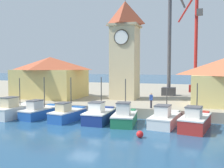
% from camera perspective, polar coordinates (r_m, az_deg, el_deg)
% --- Properties ---
extents(ground_plane, '(300.00, 300.00, 0.00)m').
position_cam_1_polar(ground_plane, '(23.82, -6.24, -9.70)').
color(ground_plane, navy).
extents(quay_wharf, '(120.00, 40.00, 1.10)m').
position_cam_1_polar(quay_wharf, '(48.31, 6.76, -2.11)').
color(quay_wharf, '#9E937F').
rests_on(quay_wharf, ground).
extents(fishing_boat_far_left, '(2.39, 5.34, 4.26)m').
position_cam_1_polar(fishing_boat_far_left, '(30.71, -20.28, -5.32)').
color(fishing_boat_far_left, silver).
rests_on(fishing_boat_far_left, ground).
extents(fishing_boat_left_outer, '(2.48, 5.25, 4.39)m').
position_cam_1_polar(fishing_boat_left_outer, '(29.73, -15.34, -5.74)').
color(fishing_boat_left_outer, '#2356A8').
rests_on(fishing_boat_left_outer, ground).
extents(fishing_boat_left_inner, '(2.42, 4.71, 4.43)m').
position_cam_1_polar(fishing_boat_left_inner, '(27.44, -9.62, -6.45)').
color(fishing_boat_left_inner, '#2356A8').
rests_on(fishing_boat_left_inner, ground).
extents(fishing_boat_mid_left, '(2.33, 4.65, 4.48)m').
position_cam_1_polar(fishing_boat_mid_left, '(26.28, -2.80, -6.74)').
color(fishing_boat_mid_left, navy).
rests_on(fishing_boat_mid_left, ground).
extents(fishing_boat_center, '(2.60, 4.62, 4.35)m').
position_cam_1_polar(fishing_boat_center, '(25.31, 2.73, -7.17)').
color(fishing_boat_center, '#237A4C').
rests_on(fishing_boat_center, ground).
extents(fishing_boat_mid_right, '(2.68, 5.15, 3.43)m').
position_cam_1_polar(fishing_boat_mid_right, '(25.25, 11.40, -7.38)').
color(fishing_boat_mid_right, silver).
rests_on(fishing_boat_mid_right, ground).
extents(fishing_boat_right_inner, '(2.86, 5.18, 4.06)m').
position_cam_1_polar(fishing_boat_right_inner, '(24.42, 17.65, -7.69)').
color(fishing_boat_right_inner, '#AD2823').
rests_on(fishing_boat_right_inner, ground).
extents(clock_tower, '(3.93, 3.93, 14.85)m').
position_cam_1_polar(clock_tower, '(36.01, 2.83, 7.91)').
color(clock_tower, beige).
rests_on(clock_tower, quay_wharf).
extents(warehouse_left, '(9.38, 7.39, 5.80)m').
position_cam_1_polar(warehouse_left, '(38.76, -13.27, 1.55)').
color(warehouse_left, tan).
rests_on(warehouse_left, quay_wharf).
extents(port_crane_near, '(2.88, 10.34, 18.18)m').
position_cam_1_polar(port_crane_near, '(41.49, 12.49, 7.32)').
color(port_crane_near, '#353539').
rests_on(port_crane_near, quay_wharf).
extents(port_crane_far, '(4.77, 10.06, 17.33)m').
position_cam_1_polar(port_crane_far, '(47.96, 17.58, 6.00)').
color(port_crane_far, maroon).
rests_on(port_crane_far, quay_wharf).
extents(mooring_buoy, '(0.56, 0.56, 0.56)m').
position_cam_1_polar(mooring_buoy, '(20.93, 6.09, -10.82)').
color(mooring_buoy, red).
rests_on(mooring_buoy, ground).
extents(dock_worker_near_tower, '(0.34, 0.22, 1.62)m').
position_cam_1_polar(dock_worker_near_tower, '(28.37, 8.52, -3.52)').
color(dock_worker_near_tower, '#33333D').
rests_on(dock_worker_near_tower, quay_wharf).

